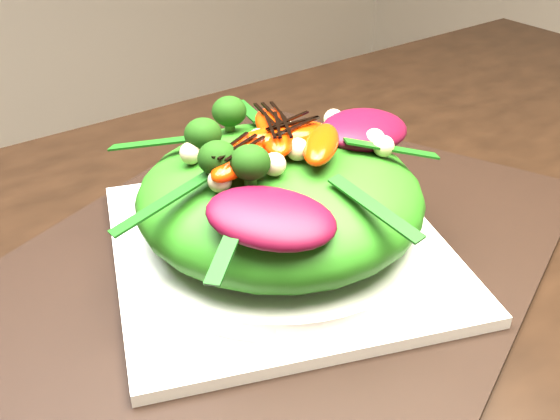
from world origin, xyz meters
TOP-DOWN VIEW (x-y plane):
  - dining_table at (0.00, 0.00)m, footprint 1.60×0.90m
  - placemat at (0.05, 0.10)m, footprint 0.62×0.55m
  - plate_base at (0.05, 0.10)m, footprint 0.34×0.34m
  - salad_bowl at (0.05, 0.10)m, footprint 0.30×0.30m
  - lettuce_mound at (0.05, 0.10)m, footprint 0.29×0.29m
  - radicchio_leaf at (0.13, 0.10)m, footprint 0.09×0.07m
  - orange_segment at (0.04, 0.12)m, footprint 0.07×0.04m
  - broccoli_floret at (-0.01, 0.14)m, footprint 0.05×0.05m
  - macadamia_nut at (0.08, 0.05)m, footprint 0.02×0.02m
  - balsamic_drizzle at (0.04, 0.12)m, footprint 0.05×0.02m

SIDE VIEW (x-z plane):
  - dining_table at x=0.00m, z-range 0.35..1.10m
  - placemat at x=0.05m, z-range 0.75..0.75m
  - plate_base at x=0.05m, z-range 0.75..0.76m
  - salad_bowl at x=0.05m, z-range 0.76..0.78m
  - lettuce_mound at x=0.05m, z-range 0.77..0.85m
  - radicchio_leaf at x=0.13m, z-range 0.84..0.86m
  - macadamia_nut at x=0.08m, z-range 0.84..0.86m
  - orange_segment at x=0.04m, z-range 0.85..0.87m
  - broccoli_floret at x=-0.01m, z-range 0.84..0.88m
  - balsamic_drizzle at x=0.04m, z-range 0.87..0.87m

